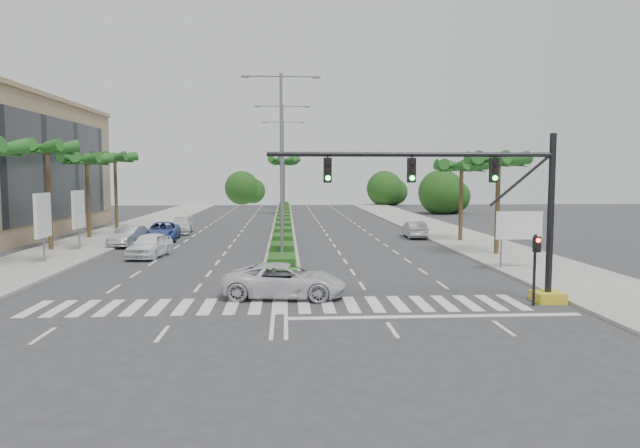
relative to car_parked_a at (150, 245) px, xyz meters
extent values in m
plane|color=#333335|center=(8.75, -14.61, -0.81)|extent=(160.00, 160.00, 0.00)
cube|color=gray|center=(23.95, 5.39, -0.74)|extent=(6.00, 120.00, 0.15)
cube|color=gray|center=(-6.45, 5.39, -0.74)|extent=(6.00, 120.00, 0.15)
cube|color=gray|center=(8.75, 30.39, -0.71)|extent=(2.20, 75.00, 0.20)
cube|color=#25591E|center=(8.75, 30.39, -0.59)|extent=(1.80, 75.00, 0.04)
cube|color=gold|center=(20.25, -14.61, -0.59)|extent=(1.20, 1.20, 0.45)
cylinder|color=black|center=(20.25, -14.61, 2.89)|extent=(0.28, 0.28, 7.00)
cylinder|color=black|center=(14.25, -14.61, 5.49)|extent=(12.00, 0.20, 0.20)
cylinder|color=black|center=(18.85, -14.61, 4.39)|extent=(2.53, 0.12, 2.15)
cube|color=black|center=(17.75, -14.61, 4.84)|extent=(0.32, 0.24, 1.00)
cylinder|color=#19E533|center=(17.75, -14.75, 4.52)|extent=(0.20, 0.06, 0.20)
cube|color=black|center=(14.25, -14.61, 4.84)|extent=(0.32, 0.24, 1.00)
cylinder|color=#19E533|center=(14.25, -14.75, 4.52)|extent=(0.20, 0.06, 0.20)
cube|color=black|center=(10.75, -14.61, 4.84)|extent=(0.32, 0.24, 1.00)
cylinder|color=#19E533|center=(10.75, -14.75, 4.52)|extent=(0.20, 0.06, 0.20)
cylinder|color=black|center=(19.35, -15.21, 0.69)|extent=(0.12, 0.12, 3.00)
cube|color=black|center=(19.35, -15.36, 1.79)|extent=(0.28, 0.22, 0.65)
cylinder|color=red|center=(19.35, -15.49, 1.97)|extent=(0.18, 0.05, 0.18)
cylinder|color=slate|center=(21.25, -6.61, 0.59)|extent=(0.10, 0.10, 2.80)
cylinder|color=slate|center=(23.25, -6.61, 0.59)|extent=(0.10, 0.10, 2.80)
cube|color=#0C6638|center=(22.25, -6.61, 1.79)|extent=(2.60, 0.08, 1.50)
cube|color=white|center=(22.25, -6.66, 1.79)|extent=(2.70, 0.02, 1.60)
cylinder|color=slate|center=(-5.75, -2.61, 0.59)|extent=(0.12, 0.12, 2.80)
cube|color=white|center=(-5.75, -2.61, 2.19)|extent=(0.18, 2.10, 2.70)
cube|color=#D8594C|center=(-5.75, -2.61, 2.19)|extent=(0.12, 2.00, 2.60)
cylinder|color=slate|center=(-5.75, 3.39, 0.59)|extent=(0.12, 0.12, 2.80)
cube|color=white|center=(-5.75, 3.39, 2.19)|extent=(0.18, 2.10, 2.70)
cube|color=#D8594C|center=(-5.75, 3.39, 2.19)|extent=(0.12, 2.00, 2.60)
cone|color=#1C5A1D|center=(-6.65, -4.61, 5.99)|extent=(0.90, 3.62, 1.50)
cone|color=#1C5A1D|center=(-7.06, -3.75, 5.99)|extent=(3.39, 2.96, 1.50)
cylinder|color=brown|center=(-7.75, 3.39, 2.89)|extent=(0.32, 0.32, 7.40)
sphere|color=brown|center=(-7.75, 3.39, 6.49)|extent=(0.70, 0.70, 0.70)
cone|color=#1C5A1D|center=(-6.65, 3.39, 6.39)|extent=(0.90, 3.62, 1.50)
cone|color=#1C5A1D|center=(-7.06, 4.25, 6.39)|extent=(3.39, 2.96, 1.50)
cone|color=#1C5A1D|center=(-7.99, 4.46, 6.39)|extent=(3.73, 1.68, 1.50)
cone|color=#1C5A1D|center=(-8.74, 3.87, 6.39)|extent=(2.38, 3.65, 1.50)
cone|color=#1C5A1D|center=(-8.74, 2.91, 6.39)|extent=(2.38, 3.65, 1.50)
cone|color=#1C5A1D|center=(-7.99, 2.32, 6.39)|extent=(3.73, 1.68, 1.50)
cone|color=#1C5A1D|center=(-7.06, 2.53, 6.39)|extent=(3.39, 2.96, 1.50)
cylinder|color=brown|center=(-7.75, 11.39, 2.59)|extent=(0.32, 0.32, 6.80)
sphere|color=brown|center=(-7.75, 11.39, 5.89)|extent=(0.70, 0.70, 0.70)
cone|color=#1C5A1D|center=(-6.65, 11.39, 5.79)|extent=(0.90, 3.62, 1.50)
cone|color=#1C5A1D|center=(-7.06, 12.25, 5.79)|extent=(3.39, 2.96, 1.50)
cone|color=#1C5A1D|center=(-7.99, 12.46, 5.79)|extent=(3.73, 1.68, 1.50)
cone|color=#1C5A1D|center=(-8.74, 11.87, 5.79)|extent=(2.38, 3.65, 1.50)
cone|color=#1C5A1D|center=(-8.74, 10.91, 5.79)|extent=(2.38, 3.65, 1.50)
cone|color=#1C5A1D|center=(-7.99, 10.32, 5.79)|extent=(3.73, 1.68, 1.50)
cone|color=#1C5A1D|center=(-7.06, 10.53, 5.79)|extent=(3.39, 2.96, 1.50)
cylinder|color=brown|center=(-7.75, 19.39, 2.79)|extent=(0.32, 0.32, 7.20)
sphere|color=brown|center=(-7.75, 19.39, 6.29)|extent=(0.70, 0.70, 0.70)
cone|color=#1C5A1D|center=(-6.65, 19.39, 6.19)|extent=(0.90, 3.62, 1.50)
cone|color=#1C5A1D|center=(-7.06, 20.25, 6.19)|extent=(3.39, 2.96, 1.50)
cone|color=#1C5A1D|center=(-7.99, 20.46, 6.19)|extent=(3.73, 1.68, 1.50)
cone|color=#1C5A1D|center=(-8.74, 19.87, 6.19)|extent=(2.38, 3.65, 1.50)
cone|color=#1C5A1D|center=(-8.74, 18.91, 6.19)|extent=(2.38, 3.65, 1.50)
cone|color=#1C5A1D|center=(-7.99, 18.32, 6.19)|extent=(3.73, 1.68, 1.50)
cone|color=#1C5A1D|center=(-7.06, 18.53, 6.19)|extent=(3.39, 2.96, 1.50)
cylinder|color=brown|center=(23.25, -0.61, 2.44)|extent=(0.32, 0.32, 6.50)
sphere|color=brown|center=(23.25, -0.61, 5.59)|extent=(0.70, 0.70, 0.70)
cone|color=#1C5A1D|center=(24.35, -0.61, 5.49)|extent=(0.90, 3.62, 1.50)
cone|color=#1C5A1D|center=(23.94, 0.25, 5.49)|extent=(3.39, 2.96, 1.50)
cone|color=#1C5A1D|center=(23.01, 0.46, 5.49)|extent=(3.73, 1.68, 1.50)
cone|color=#1C5A1D|center=(22.26, -0.13, 5.49)|extent=(2.38, 3.65, 1.50)
cone|color=#1C5A1D|center=(22.26, -1.09, 5.49)|extent=(2.38, 3.65, 1.50)
cone|color=#1C5A1D|center=(23.01, -1.68, 5.49)|extent=(3.73, 1.68, 1.50)
cone|color=#1C5A1D|center=(23.94, -1.47, 5.49)|extent=(3.39, 2.96, 1.50)
cylinder|color=brown|center=(23.25, 7.39, 2.29)|extent=(0.32, 0.32, 6.20)
sphere|color=brown|center=(23.25, 7.39, 5.29)|extent=(0.70, 0.70, 0.70)
cone|color=#1C5A1D|center=(24.35, 7.39, 5.19)|extent=(0.90, 3.62, 1.50)
cone|color=#1C5A1D|center=(23.94, 8.25, 5.19)|extent=(3.39, 2.96, 1.50)
cone|color=#1C5A1D|center=(23.01, 8.46, 5.19)|extent=(3.73, 1.68, 1.50)
cone|color=#1C5A1D|center=(22.26, 7.87, 5.19)|extent=(2.38, 3.65, 1.50)
cone|color=#1C5A1D|center=(22.26, 6.91, 5.19)|extent=(2.38, 3.65, 1.50)
cone|color=#1C5A1D|center=(23.01, 6.32, 5.19)|extent=(3.73, 1.68, 1.50)
cone|color=#1C5A1D|center=(23.94, 6.53, 5.19)|extent=(3.39, 2.96, 1.50)
cylinder|color=brown|center=(8.75, 40.39, 2.94)|extent=(0.32, 0.32, 7.50)
sphere|color=brown|center=(8.75, 40.39, 6.59)|extent=(0.70, 0.70, 0.70)
cone|color=#1C5A1D|center=(9.85, 40.39, 6.49)|extent=(0.90, 3.62, 1.50)
cone|color=#1C5A1D|center=(9.44, 41.25, 6.49)|extent=(3.39, 2.96, 1.50)
cone|color=#1C5A1D|center=(8.51, 41.46, 6.49)|extent=(3.73, 1.68, 1.50)
cone|color=#1C5A1D|center=(7.76, 40.87, 6.49)|extent=(2.38, 3.65, 1.50)
cone|color=#1C5A1D|center=(7.76, 39.91, 6.49)|extent=(2.38, 3.65, 1.50)
cone|color=#1C5A1D|center=(8.51, 39.32, 6.49)|extent=(3.73, 1.68, 1.50)
cone|color=#1C5A1D|center=(9.44, 39.53, 6.49)|extent=(3.39, 2.96, 1.50)
cylinder|color=brown|center=(8.75, 55.39, 2.94)|extent=(0.32, 0.32, 7.50)
sphere|color=brown|center=(8.75, 55.39, 6.59)|extent=(0.70, 0.70, 0.70)
cone|color=#1C5A1D|center=(9.85, 55.39, 6.49)|extent=(0.90, 3.62, 1.50)
cone|color=#1C5A1D|center=(9.44, 56.25, 6.49)|extent=(3.39, 2.96, 1.50)
cone|color=#1C5A1D|center=(8.51, 56.46, 6.49)|extent=(3.73, 1.68, 1.50)
cone|color=#1C5A1D|center=(7.76, 55.87, 6.49)|extent=(2.38, 3.65, 1.50)
cone|color=#1C5A1D|center=(7.76, 54.91, 6.49)|extent=(2.38, 3.65, 1.50)
cone|color=#1C5A1D|center=(8.51, 54.32, 6.49)|extent=(3.73, 1.68, 1.50)
cone|color=#1C5A1D|center=(9.44, 54.53, 6.49)|extent=(3.39, 2.96, 1.50)
cylinder|color=slate|center=(8.75, -0.61, 5.19)|extent=(0.20, 0.20, 12.00)
cylinder|color=slate|center=(7.55, -0.61, 10.99)|extent=(2.40, 0.10, 0.10)
cylinder|color=slate|center=(9.95, -0.61, 10.99)|extent=(2.40, 0.10, 0.10)
cube|color=slate|center=(6.45, -0.61, 10.94)|extent=(0.50, 0.25, 0.12)
cube|color=slate|center=(11.05, -0.61, 10.94)|extent=(0.50, 0.25, 0.12)
cylinder|color=slate|center=(8.75, 15.39, 5.19)|extent=(0.20, 0.20, 12.00)
cylinder|color=slate|center=(7.55, 15.39, 10.99)|extent=(2.40, 0.10, 0.10)
cylinder|color=slate|center=(9.95, 15.39, 10.99)|extent=(2.40, 0.10, 0.10)
cube|color=slate|center=(6.45, 15.39, 10.94)|extent=(0.50, 0.25, 0.12)
cube|color=slate|center=(11.05, 15.39, 10.94)|extent=(0.50, 0.25, 0.12)
cylinder|color=slate|center=(8.75, 31.39, 5.19)|extent=(0.20, 0.20, 12.00)
cylinder|color=slate|center=(7.55, 31.39, 10.99)|extent=(2.40, 0.10, 0.10)
cylinder|color=slate|center=(9.95, 31.39, 10.99)|extent=(2.40, 0.10, 0.10)
cube|color=slate|center=(6.45, 31.39, 10.94)|extent=(0.50, 0.25, 0.12)
cube|color=slate|center=(11.05, 31.39, 10.94)|extent=(0.50, 0.25, 0.12)
imported|color=white|center=(0.00, 0.00, 0.00)|extent=(2.53, 4.99, 1.63)
imported|color=#B2B3B7|center=(-3.05, 6.22, -0.05)|extent=(2.20, 4.81, 1.53)
imported|color=#304695|center=(-1.25, 9.77, -0.05)|extent=(3.01, 5.72, 1.53)
imported|color=silver|center=(-0.78, 15.67, -0.09)|extent=(2.32, 5.07, 1.44)
imported|color=silver|center=(8.97, -12.96, -0.05)|extent=(5.73, 3.14, 1.52)
imported|color=#B5B6BA|center=(20.19, 10.59, -0.09)|extent=(1.60, 4.40, 1.44)
camera|label=1|loc=(9.01, -38.09, 4.65)|focal=32.00mm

